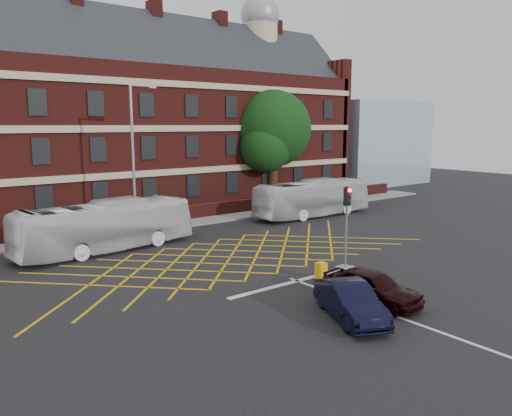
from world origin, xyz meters
TOP-DOWN VIEW (x-y plane):
  - ground at (0.00, 0.00)m, footprint 120.00×120.00m
  - victorian_building at (0.25, 22.00)m, footprint 51.00×12.17m
  - boundary_wall at (0.00, 13.00)m, footprint 56.00×0.50m
  - far_pavement at (0.00, 12.00)m, footprint 60.00×3.00m
  - glass_block at (34.00, 21.00)m, footprint 14.00×10.00m
  - box_junction_hatching at (0.00, 2.00)m, footprint 8.22×8.22m
  - stop_line at (0.00, -3.50)m, footprint 8.00×0.30m
  - centre_line at (0.00, -10.00)m, footprint 0.15×14.00m
  - bus_left at (-4.90, 7.61)m, footprint 10.80×3.60m
  - bus_right at (12.45, 8.18)m, footprint 10.63×2.71m
  - car_navy at (-1.56, -8.14)m, footprint 3.07×4.43m
  - car_maroon at (0.38, -7.59)m, footprint 2.22×4.43m
  - deciduous_tree at (14.42, 15.61)m, footprint 7.44×7.10m
  - traffic_light_near at (3.14, -3.69)m, footprint 0.70×0.70m
  - street_lamp at (-1.94, 9.91)m, footprint 2.25×1.00m
  - utility_cabinet at (1.00, -4.07)m, footprint 0.45×0.42m

SIDE VIEW (x-z plane):
  - ground at x=0.00m, z-range 0.00..0.00m
  - box_junction_hatching at x=0.00m, z-range 0.00..0.02m
  - stop_line at x=0.00m, z-range 0.00..0.02m
  - centre_line at x=0.00m, z-range 0.00..0.02m
  - far_pavement at x=0.00m, z-range 0.00..0.12m
  - utility_cabinet at x=1.00m, z-range 0.00..0.85m
  - boundary_wall at x=0.00m, z-range 0.00..1.10m
  - car_navy at x=-1.56m, z-range 0.00..1.39m
  - car_maroon at x=0.38m, z-range 0.00..1.45m
  - bus_right at x=12.45m, z-range 0.00..2.95m
  - bus_left at x=-4.90m, z-range 0.00..2.95m
  - traffic_light_near at x=3.14m, z-range -0.37..3.90m
  - street_lamp at x=-1.94m, z-range -1.45..8.34m
  - glass_block at x=34.00m, z-range 0.00..10.00m
  - deciduous_tree at x=14.42m, z-range 1.18..11.65m
  - victorian_building at x=0.25m, z-range -2.36..18.04m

